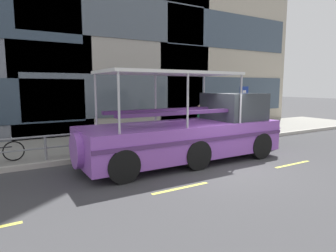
{
  "coord_description": "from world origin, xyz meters",
  "views": [
    {
      "loc": [
        -6.6,
        -7.41,
        2.77
      ],
      "look_at": [
        -1.13,
        1.78,
        1.3
      ],
      "focal_mm": 30.92,
      "sensor_mm": 36.0,
      "label": 1
    }
  ],
  "objects": [
    {
      "name": "curb_guardrail",
      "position": [
        -0.79,
        3.45,
        0.77
      ],
      "size": [
        12.42,
        0.09,
        0.88
      ],
      "color": "gray",
      "rests_on": "sidewalk"
    },
    {
      "name": "sidewalk",
      "position": [
        0.0,
        5.6,
        0.09
      ],
      "size": [
        32.0,
        4.8,
        0.18
      ],
      "primitive_type": "cube",
      "color": "gray",
      "rests_on": "ground_plane"
    },
    {
      "name": "curb_edge",
      "position": [
        0.0,
        3.11,
        0.09
      ],
      "size": [
        32.0,
        0.18,
        0.18
      ],
      "primitive_type": "cube",
      "color": "#B2ADA3",
      "rests_on": "ground_plane"
    },
    {
      "name": "ground_plane",
      "position": [
        0.0,
        0.0,
        0.0
      ],
      "size": [
        120.0,
        120.0,
        0.0
      ],
      "primitive_type": "plane",
      "color": "#3D3D3F"
    },
    {
      "name": "lane_centreline",
      "position": [
        -0.0,
        -1.04,
        0.0
      ],
      "size": [
        25.8,
        0.12,
        0.01
      ],
      "color": "#DBD64C",
      "rests_on": "ground_plane"
    },
    {
      "name": "duck_tour_boat",
      "position": [
        -0.22,
        1.3,
        1.08
      ],
      "size": [
        9.41,
        2.55,
        3.28
      ],
      "color": "purple",
      "rests_on": "ground_plane"
    },
    {
      "name": "parking_sign",
      "position": [
        4.83,
        3.88,
        1.93
      ],
      "size": [
        0.6,
        0.12,
        2.58
      ],
      "color": "#4C4F54",
      "rests_on": "sidewalk"
    },
    {
      "name": "pedestrian_near_bow",
      "position": [
        2.64,
        4.81,
        1.17
      ],
      "size": [
        0.42,
        0.31,
        1.64
      ],
      "color": "#1E2338",
      "rests_on": "sidewalk"
    }
  ]
}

